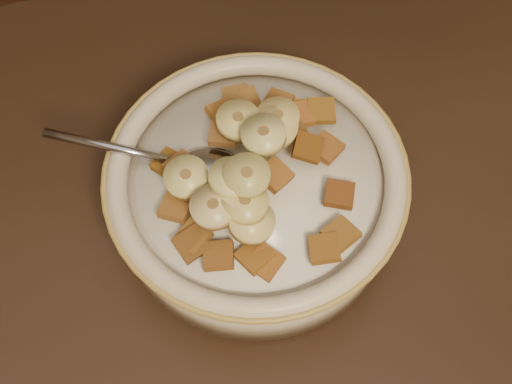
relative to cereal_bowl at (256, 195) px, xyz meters
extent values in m
cylinder|color=beige|center=(0.00, 0.00, 0.00)|extent=(0.21, 0.21, 0.05)
cylinder|color=silver|center=(0.00, 0.00, 0.03)|extent=(0.17, 0.17, 0.00)
ellipsoid|color=#9196A9|center=(-0.03, 0.01, 0.03)|extent=(0.06, 0.06, 0.01)
cube|color=#965F2E|center=(-0.01, 0.03, 0.04)|extent=(0.03, 0.03, 0.01)
cube|color=brown|center=(-0.06, 0.03, 0.03)|extent=(0.03, 0.03, 0.01)
cube|color=brown|center=(0.04, -0.06, 0.03)|extent=(0.03, 0.03, 0.01)
cube|color=olive|center=(0.00, 0.03, 0.04)|extent=(0.03, 0.03, 0.01)
cube|color=#92561F|center=(0.03, -0.07, 0.03)|extent=(0.02, 0.02, 0.01)
cube|color=brown|center=(-0.05, 0.02, 0.04)|extent=(0.03, 0.03, 0.01)
cube|color=brown|center=(0.00, 0.07, 0.03)|extent=(0.02, 0.02, 0.01)
cube|color=brown|center=(0.05, -0.03, 0.03)|extent=(0.03, 0.03, 0.01)
cube|color=brown|center=(-0.04, -0.05, 0.03)|extent=(0.02, 0.02, 0.01)
cube|color=brown|center=(0.03, 0.03, 0.04)|extent=(0.02, 0.02, 0.01)
cube|color=#9D5C20|center=(-0.01, 0.06, 0.03)|extent=(0.03, 0.03, 0.01)
cube|color=olive|center=(0.03, 0.04, 0.03)|extent=(0.03, 0.03, 0.01)
cube|color=brown|center=(0.03, 0.05, 0.03)|extent=(0.03, 0.03, 0.01)
cube|color=brown|center=(-0.05, -0.04, 0.03)|extent=(0.03, 0.03, 0.01)
cube|color=brown|center=(0.01, -0.01, 0.05)|extent=(0.03, 0.03, 0.01)
cube|color=brown|center=(0.04, 0.01, 0.04)|extent=(0.03, 0.03, 0.01)
cube|color=olive|center=(-0.01, -0.01, 0.05)|extent=(0.03, 0.03, 0.01)
cube|color=#965B1D|center=(0.06, 0.04, 0.03)|extent=(0.02, 0.02, 0.01)
cube|color=brown|center=(0.04, 0.04, 0.03)|extent=(0.03, 0.03, 0.01)
cube|color=#9A521A|center=(0.04, 0.04, 0.04)|extent=(0.02, 0.02, 0.01)
cube|color=brown|center=(0.05, 0.00, 0.04)|extent=(0.03, 0.03, 0.01)
cube|color=#9D541B|center=(-0.01, -0.07, 0.03)|extent=(0.03, 0.03, 0.01)
cube|color=brown|center=(0.01, 0.06, 0.03)|extent=(0.02, 0.02, 0.01)
cube|color=brown|center=(-0.06, -0.04, 0.03)|extent=(0.03, 0.03, 0.01)
cube|color=brown|center=(-0.06, -0.01, 0.03)|extent=(0.03, 0.03, 0.01)
cube|color=brown|center=(-0.02, -0.06, 0.03)|extent=(0.03, 0.03, 0.01)
cube|color=brown|center=(-0.02, -0.03, 0.04)|extent=(0.03, 0.03, 0.01)
cylinder|color=#F4E788|center=(-0.05, 0.00, 0.05)|extent=(0.04, 0.04, 0.01)
cylinder|color=#FEE28B|center=(0.00, 0.03, 0.05)|extent=(0.04, 0.04, 0.01)
cylinder|color=#D9BF80|center=(-0.04, -0.03, 0.05)|extent=(0.03, 0.03, 0.01)
cylinder|color=#D3C168|center=(-0.02, -0.04, 0.05)|extent=(0.04, 0.04, 0.02)
cylinder|color=#E2C072|center=(0.02, 0.03, 0.05)|extent=(0.04, 0.04, 0.01)
cylinder|color=#D7CE86|center=(0.01, 0.01, 0.06)|extent=(0.04, 0.04, 0.01)
cylinder|color=#CFC071|center=(-0.03, -0.03, 0.05)|extent=(0.04, 0.04, 0.02)
cylinder|color=#E9D771|center=(-0.02, -0.03, 0.05)|extent=(0.04, 0.04, 0.01)
cylinder|color=tan|center=(-0.01, -0.02, 0.06)|extent=(0.04, 0.04, 0.01)
cylinder|color=#E2C072|center=(0.02, 0.02, 0.05)|extent=(0.03, 0.03, 0.02)
cylinder|color=#CABD6A|center=(-0.02, -0.01, 0.06)|extent=(0.04, 0.04, 0.02)
camera|label=1|loc=(-0.06, -0.22, 0.43)|focal=45.00mm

